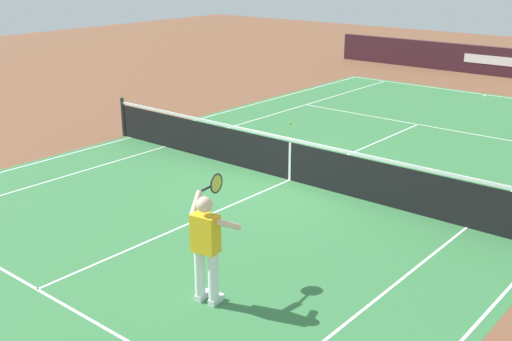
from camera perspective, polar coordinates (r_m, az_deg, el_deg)
name	(u,v)px	position (r m, az deg, el deg)	size (l,w,h in m)	color
ground_plane	(290,180)	(14.26, 3.07, -0.86)	(60.00, 60.00, 0.00)	brown
court_slab	(290,180)	(14.26, 3.07, -0.85)	(24.20, 11.40, 0.00)	#387A42
court_line_markings	(290,180)	(14.26, 3.07, -0.84)	(23.85, 11.05, 0.01)	white
tennis_net	(290,159)	(14.10, 3.10, 1.02)	(0.10, 11.70, 1.08)	#2D2D33
tennis_player_near	(206,243)	(9.05, -4.49, -6.57)	(1.03, 0.82, 1.70)	white
tennis_ball	(290,123)	(19.03, 3.05, 4.31)	(0.07, 0.07, 0.07)	#CCE01E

